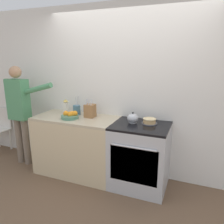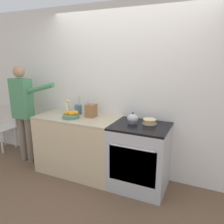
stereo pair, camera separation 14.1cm
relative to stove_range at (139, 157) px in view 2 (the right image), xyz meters
The scene contains 12 objects.
ground_plane 0.65m from the stove_range, 134.87° to the right, with size 16.00×16.00×0.00m, color brown.
wall_back 0.96m from the stove_range, 132.69° to the left, with size 8.00×0.04×2.60m.
counter_cabinet 1.03m from the stove_range, behind, with size 1.28×0.65×0.93m.
stove_range is the anchor object (origin of this frame).
layer_cake 0.52m from the stove_range, 46.66° to the left, with size 0.22×0.22×0.07m.
tea_kettle 0.55m from the stove_range, 156.73° to the left, with size 0.19×0.16×0.16m.
knife_block 1.01m from the stove_range, behind, with size 0.15×0.15×0.29m.
utensil_crock 1.23m from the stove_range, behind, with size 0.12×0.12×0.30m.
fruit_bowl 1.19m from the stove_range, behind, with size 0.26×0.26×0.11m.
milk_carton 1.43m from the stove_range, behind, with size 0.07×0.07×0.23m.
person_baker 2.13m from the stove_range, behind, with size 0.94×0.20×1.69m.
dining_chair 2.91m from the stove_range, behind, with size 0.40×0.40×0.84m.
Camera 2 is at (1.15, -2.41, 1.85)m, focal length 35.00 mm.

